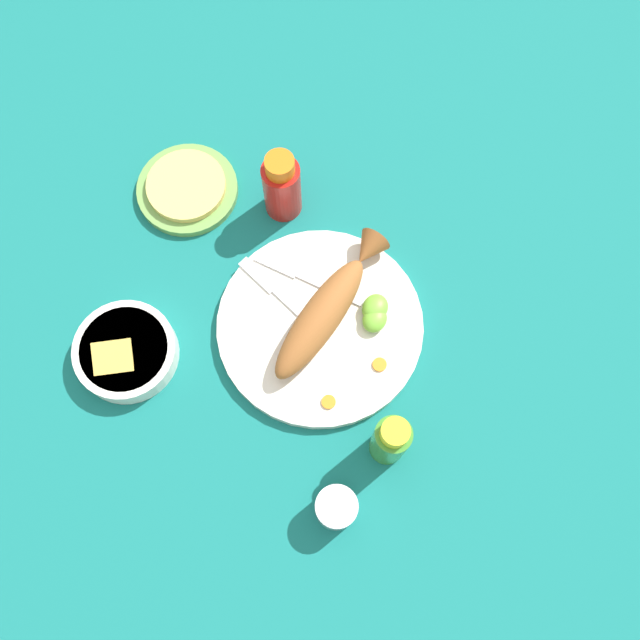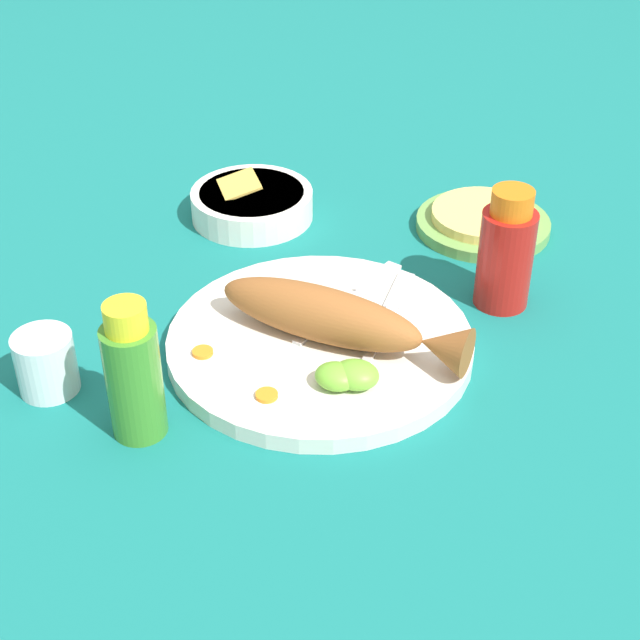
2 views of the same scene
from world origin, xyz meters
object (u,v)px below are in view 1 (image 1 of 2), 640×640
at_px(tortilla_plate, 188,190).
at_px(guacamole_bowl, 126,352).
at_px(hot_sauce_bottle_green, 390,440).
at_px(hot_sauce_bottle_red, 282,186).
at_px(salt_cup, 336,508).
at_px(main_plate, 320,326).
at_px(fork_near, 278,294).
at_px(fried_fish, 327,308).
at_px(fork_far, 302,276).

bearing_deg(tortilla_plate, guacamole_bowl, 11.88).
bearing_deg(guacamole_bowl, hot_sauce_bottle_green, 96.83).
distance_m(hot_sauce_bottle_red, salt_cup, 0.49).
bearing_deg(main_plate, hot_sauce_bottle_red, -137.69).
bearing_deg(tortilla_plate, fork_near, 65.62).
height_order(salt_cup, tortilla_plate, salt_cup).
relative_size(fried_fish, fork_far, 1.44).
height_order(fork_far, tortilla_plate, fork_far).
bearing_deg(main_plate, fork_near, -99.98).
distance_m(salt_cup, guacamole_bowl, 0.38).
relative_size(fork_far, tortilla_plate, 1.13).
bearing_deg(hot_sauce_bottle_red, tortilla_plate, -72.66).
xyz_separation_m(hot_sauce_bottle_red, guacamole_bowl, (0.33, -0.09, -0.04)).
bearing_deg(hot_sauce_bottle_red, salt_cup, 36.21).
bearing_deg(hot_sauce_bottle_green, fork_near, -118.48).
distance_m(main_plate, fork_far, 0.08).
bearing_deg(fork_far, main_plate, 135.93).
xyz_separation_m(hot_sauce_bottle_red, tortilla_plate, (0.05, -0.15, -0.06)).
height_order(salt_cup, guacamole_bowl, salt_cup).
bearing_deg(hot_sauce_bottle_red, main_plate, 42.31).
bearing_deg(tortilla_plate, hot_sauce_bottle_green, 63.42).
distance_m(guacamole_bowl, tortilla_plate, 0.29).
distance_m(fork_near, hot_sauce_bottle_red, 0.17).
xyz_separation_m(main_plate, hot_sauce_bottle_green, (0.12, 0.17, 0.06)).
xyz_separation_m(hot_sauce_bottle_green, guacamole_bowl, (0.05, -0.40, -0.04)).
distance_m(main_plate, fried_fish, 0.04).
bearing_deg(fork_near, fork_far, -96.11).
bearing_deg(hot_sauce_bottle_red, hot_sauce_bottle_green, 48.22).
xyz_separation_m(fork_near, tortilla_plate, (-0.10, -0.22, -0.01)).
bearing_deg(fork_far, guacamole_bowl, 51.05).
relative_size(fork_far, hot_sauce_bottle_red, 1.35).
xyz_separation_m(fork_far, hot_sauce_bottle_green, (0.18, 0.23, 0.04)).
relative_size(main_plate, fork_far, 1.69).
height_order(hot_sauce_bottle_red, guacamole_bowl, hot_sauce_bottle_red).
distance_m(fried_fish, fork_near, 0.08).
bearing_deg(fork_near, hot_sauce_bottle_green, 169.61).
bearing_deg(tortilla_plate, salt_cup, 51.87).
bearing_deg(fork_near, guacamole_bowl, 66.76).
xyz_separation_m(fried_fish, fork_near, (0.01, -0.08, -0.03)).
relative_size(fork_near, guacamole_bowl, 1.19).
xyz_separation_m(salt_cup, guacamole_bowl, (-0.06, -0.38, -0.01)).
bearing_deg(fork_near, tortilla_plate, -6.29).
bearing_deg(salt_cup, tortilla_plate, -128.13).
xyz_separation_m(main_plate, fork_far, (-0.06, -0.06, 0.01)).
height_order(main_plate, tortilla_plate, main_plate).
bearing_deg(hot_sauce_bottle_green, main_plate, -125.54).
bearing_deg(fork_far, fork_near, 65.43).
bearing_deg(hot_sauce_bottle_green, guacamole_bowl, -83.17).
bearing_deg(hot_sauce_bottle_green, salt_cup, -13.64).
bearing_deg(fork_near, main_plate, -171.90).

